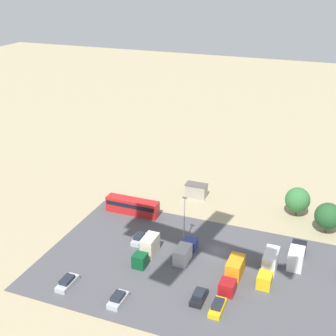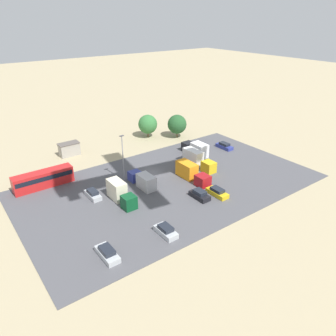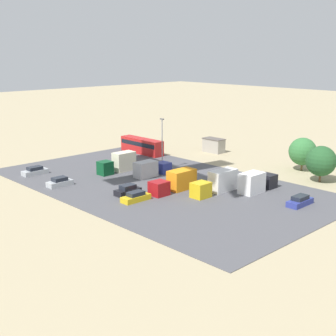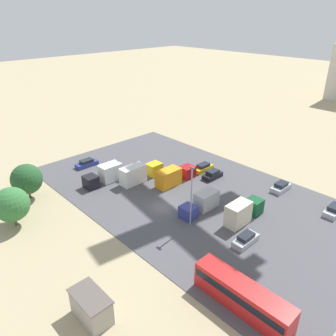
% 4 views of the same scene
% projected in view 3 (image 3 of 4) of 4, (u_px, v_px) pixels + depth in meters
% --- Properties ---
extents(ground_plane, '(400.00, 400.00, 0.00)m').
position_uv_depth(ground_plane, '(186.00, 177.00, 84.90)').
color(ground_plane, tan).
extents(parking_lot_surface, '(59.23, 34.26, 0.08)m').
position_uv_depth(parking_lot_surface, '(159.00, 184.00, 80.31)').
color(parking_lot_surface, '#4C4C51').
rests_on(parking_lot_surface, ground).
extents(shed_building, '(4.96, 2.79, 3.18)m').
position_uv_depth(shed_building, '(214.00, 145.00, 105.63)').
color(shed_building, '#9E998E').
rests_on(shed_building, ground).
extents(bus, '(11.69, 2.62, 3.33)m').
position_uv_depth(bus, '(142.00, 145.00, 104.29)').
color(bus, red).
rests_on(bus, ground).
extents(parked_car_0, '(1.75, 4.39, 1.52)m').
position_uv_depth(parked_car_0, '(125.00, 162.00, 93.79)').
color(parked_car_0, '#ADB2B7').
rests_on(parked_car_0, ground).
extents(parked_car_1, '(1.98, 4.23, 1.61)m').
position_uv_depth(parked_car_1, '(128.00, 190.00, 74.27)').
color(parked_car_1, black).
rests_on(parked_car_1, ground).
extents(parked_car_2, '(1.92, 4.69, 1.50)m').
position_uv_depth(parked_car_2, '(35.00, 171.00, 86.39)').
color(parked_car_2, '#ADB2B7').
rests_on(parked_car_2, ground).
extents(parked_car_3, '(1.87, 4.71, 1.48)m').
position_uv_depth(parked_car_3, '(300.00, 201.00, 69.10)').
color(parked_car_3, navy).
rests_on(parked_car_3, ground).
extents(parked_car_4, '(1.95, 4.27, 1.53)m').
position_uv_depth(parked_car_4, '(60.00, 182.00, 79.00)').
color(parked_car_4, '#ADB2B7').
rests_on(parked_car_4, ground).
extents(parked_car_5, '(1.86, 4.66, 1.48)m').
position_uv_depth(parked_car_5, '(136.00, 197.00, 71.08)').
color(parked_car_5, gold).
rests_on(parked_car_5, ground).
extents(parked_truck_0, '(2.48, 8.79, 3.24)m').
position_uv_depth(parked_truck_0, '(175.00, 182.00, 76.12)').
color(parked_truck_0, maroon).
rests_on(parked_truck_0, ground).
extents(parked_truck_1, '(2.37, 7.55, 2.88)m').
position_uv_depth(parked_truck_1, '(151.00, 169.00, 85.28)').
color(parked_truck_1, navy).
rests_on(parked_truck_1, ground).
extents(parked_truck_2, '(2.32, 7.68, 3.59)m').
position_uv_depth(parked_truck_2, '(119.00, 163.00, 88.17)').
color(parked_truck_2, '#0C4723').
rests_on(parked_truck_2, ground).
extents(parked_truck_3, '(2.31, 9.21, 3.44)m').
position_uv_depth(parked_truck_3, '(217.00, 183.00, 75.16)').
color(parked_truck_3, gold).
rests_on(parked_truck_3, ground).
extents(parked_truck_4, '(2.58, 7.59, 3.30)m').
position_uv_depth(parked_truck_4, '(256.00, 182.00, 75.76)').
color(parked_truck_4, black).
rests_on(parked_truck_4, ground).
extents(tree_near_shed, '(5.29, 5.29, 6.40)m').
position_uv_depth(tree_near_shed, '(321.00, 161.00, 81.00)').
color(tree_near_shed, brown).
rests_on(tree_near_shed, ground).
extents(tree_apron_mid, '(5.28, 5.28, 6.37)m').
position_uv_depth(tree_apron_mid, '(303.00, 151.00, 88.86)').
color(tree_apron_mid, brown).
rests_on(tree_apron_mid, ground).
extents(light_pole_lot_centre, '(0.90, 0.28, 9.94)m').
position_uv_depth(light_pole_lot_centre, '(162.00, 142.00, 88.56)').
color(light_pole_lot_centre, gray).
rests_on(light_pole_lot_centre, ground).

